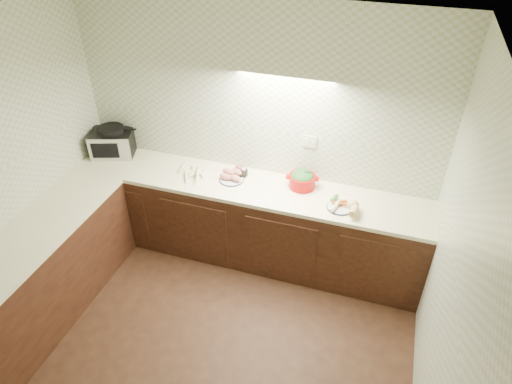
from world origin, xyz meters
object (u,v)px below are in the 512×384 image
(parsnip_pile, at_px, (187,173))
(sweet_potato_plate, at_px, (232,176))
(onion_bowl, at_px, (240,171))
(dutch_oven, at_px, (302,179))
(toaster_oven, at_px, (113,142))
(veg_plate, at_px, (346,205))

(parsnip_pile, relative_size, sweet_potato_plate, 1.34)
(onion_bowl, distance_m, dutch_oven, 0.64)
(toaster_oven, xyz_separation_m, onion_bowl, (1.44, 0.02, -0.10))
(parsnip_pile, bearing_deg, dutch_oven, 8.60)
(dutch_oven, relative_size, veg_plate, 1.02)
(toaster_oven, distance_m, dutch_oven, 2.08)
(toaster_oven, bearing_deg, onion_bowl, -18.29)
(parsnip_pile, height_order, veg_plate, veg_plate)
(onion_bowl, relative_size, dutch_oven, 0.46)
(onion_bowl, bearing_deg, dutch_oven, -1.09)
(toaster_oven, height_order, veg_plate, toaster_oven)
(toaster_oven, height_order, parsnip_pile, toaster_oven)
(sweet_potato_plate, relative_size, onion_bowl, 1.65)
(toaster_oven, xyz_separation_m, veg_plate, (2.54, -0.22, -0.10))
(onion_bowl, xyz_separation_m, veg_plate, (1.10, -0.24, -0.00))
(parsnip_pile, relative_size, onion_bowl, 2.22)
(toaster_oven, xyz_separation_m, sweet_potato_plate, (1.39, -0.09, -0.10))
(toaster_oven, height_order, dutch_oven, toaster_oven)
(sweet_potato_plate, xyz_separation_m, veg_plate, (1.15, -0.13, -0.00))
(onion_bowl, bearing_deg, parsnip_pile, -159.86)
(parsnip_pile, relative_size, veg_plate, 1.03)
(toaster_oven, relative_size, sweet_potato_plate, 2.12)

